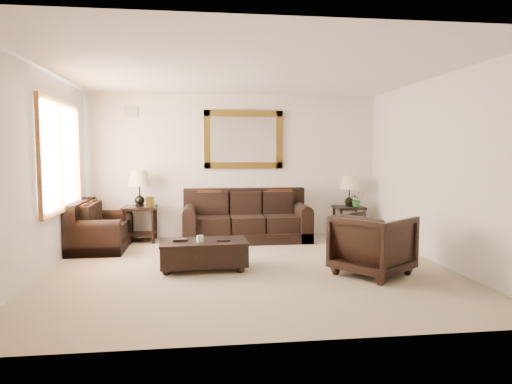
{
  "coord_description": "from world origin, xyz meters",
  "views": [
    {
      "loc": [
        -0.69,
        -6.19,
        1.61
      ],
      "look_at": [
        0.18,
        0.6,
        1.01
      ],
      "focal_mm": 32.0,
      "sensor_mm": 36.0,
      "label": 1
    }
  ],
  "objects": [
    {
      "name": "room",
      "position": [
        0.0,
        0.0,
        1.35
      ],
      "size": [
        5.51,
        5.01,
        2.71
      ],
      "color": "#82755A",
      "rests_on": "ground"
    },
    {
      "name": "window",
      "position": [
        -2.7,
        0.9,
        1.55
      ],
      "size": [
        0.07,
        1.96,
        1.66
      ],
      "color": "white",
      "rests_on": "room"
    },
    {
      "name": "mirror",
      "position": [
        0.18,
        2.47,
        1.85
      ],
      "size": [
        1.5,
        0.06,
        1.1
      ],
      "color": "#44290D",
      "rests_on": "room"
    },
    {
      "name": "air_vent",
      "position": [
        -1.9,
        2.48,
        2.35
      ],
      "size": [
        0.25,
        0.02,
        0.18
      ],
      "primitive_type": "cube",
      "color": "#999999",
      "rests_on": "room"
    },
    {
      "name": "sofa",
      "position": [
        0.18,
        2.05,
        0.34
      ],
      "size": [
        2.28,
        0.98,
        0.93
      ],
      "color": "black",
      "rests_on": "room"
    },
    {
      "name": "loveseat",
      "position": [
        -2.36,
        1.61,
        0.3
      ],
      "size": [
        0.85,
        1.43,
        0.81
      ],
      "rotation": [
        0.0,
        0.0,
        1.57
      ],
      "color": "black",
      "rests_on": "room"
    },
    {
      "name": "end_table_left",
      "position": [
        -1.73,
        2.17,
        0.84
      ],
      "size": [
        0.59,
        0.59,
        1.29
      ],
      "color": "black",
      "rests_on": "room"
    },
    {
      "name": "end_table_right",
      "position": [
        2.18,
        2.2,
        0.76
      ],
      "size": [
        0.53,
        0.53,
        1.16
      ],
      "color": "black",
      "rests_on": "room"
    },
    {
      "name": "coffee_table",
      "position": [
        -0.63,
        0.01,
        0.25
      ],
      "size": [
        1.22,
        0.71,
        0.5
      ],
      "rotation": [
        0.0,
        0.0,
        0.06
      ],
      "color": "black",
      "rests_on": "room"
    },
    {
      "name": "armchair",
      "position": [
        1.58,
        -0.53,
        0.44
      ],
      "size": [
        1.16,
        1.17,
        0.89
      ],
      "primitive_type": "imported",
      "rotation": [
        0.0,
        0.0,
        2.21
      ],
      "color": "black",
      "rests_on": "floor"
    },
    {
      "name": "potted_plant",
      "position": [
        2.3,
        2.1,
        0.69
      ],
      "size": [
        0.29,
        0.32,
        0.22
      ],
      "primitive_type": "imported",
      "rotation": [
        0.0,
        0.0,
        0.12
      ],
      "color": "#266121",
      "rests_on": "end_table_right"
    }
  ]
}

